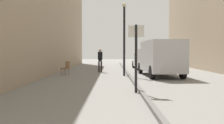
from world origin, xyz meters
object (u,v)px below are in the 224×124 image
(lamp_post, at_px, (125,34))
(cafe_chair_near_window, at_px, (67,67))
(delivery_van, at_px, (160,57))
(parked_car, at_px, (145,61))
(pedestrian_main_foreground, at_px, (101,59))
(street_sign_post, at_px, (137,52))

(lamp_post, bearing_deg, cafe_chair_near_window, 175.76)
(delivery_van, relative_size, parked_car, 1.27)
(pedestrian_main_foreground, relative_size, delivery_van, 0.34)
(delivery_van, distance_m, parked_car, 6.72)
(lamp_post, relative_size, cafe_chair_near_window, 5.06)
(delivery_van, relative_size, cafe_chair_near_window, 5.74)
(pedestrian_main_foreground, xyz_separation_m, street_sign_post, (1.83, -9.38, 0.50))
(delivery_van, bearing_deg, lamp_post, 171.33)
(cafe_chair_near_window, bearing_deg, pedestrian_main_foreground, -19.79)
(lamp_post, bearing_deg, street_sign_post, -88.97)
(parked_car, relative_size, cafe_chair_near_window, 4.52)
(pedestrian_main_foreground, distance_m, parked_car, 5.41)
(parked_car, distance_m, cafe_chair_near_window, 8.67)
(delivery_van, bearing_deg, cafe_chair_near_window, 171.90)
(street_sign_post, distance_m, cafe_chair_near_window, 8.06)
(pedestrian_main_foreground, height_order, cafe_chair_near_window, pedestrian_main_foreground)
(lamp_post, bearing_deg, delivery_van, -5.16)
(street_sign_post, distance_m, lamp_post, 6.75)
(pedestrian_main_foreground, xyz_separation_m, cafe_chair_near_window, (-2.16, -2.45, -0.50))
(pedestrian_main_foreground, relative_size, cafe_chair_near_window, 1.92)
(parked_car, relative_size, lamp_post, 0.89)
(lamp_post, bearing_deg, pedestrian_main_foreground, 122.00)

